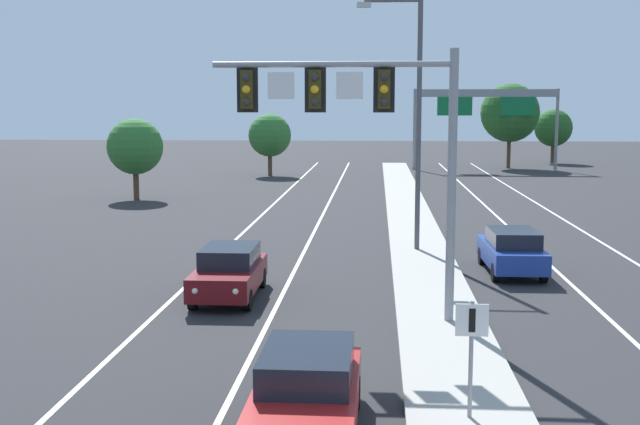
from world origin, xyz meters
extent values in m
cube|color=#9E9B93|center=(0.00, 18.00, 0.07)|extent=(2.40, 110.00, 0.15)
cube|color=silver|center=(-4.70, 25.00, 0.00)|extent=(0.14, 100.00, 0.01)
cube|color=silver|center=(4.70, 25.00, 0.00)|extent=(0.14, 100.00, 0.01)
cube|color=silver|center=(-8.00, 25.00, 0.00)|extent=(0.14, 100.00, 0.01)
cube|color=silver|center=(8.00, 25.00, 0.00)|extent=(0.14, 100.00, 0.01)
cylinder|color=gray|center=(0.19, 11.91, 3.75)|extent=(0.24, 0.24, 7.20)
cylinder|color=gray|center=(-2.96, 11.91, 6.95)|extent=(6.31, 0.16, 0.16)
cube|color=black|center=(-1.61, 11.95, 6.30)|extent=(0.56, 0.06, 1.20)
cube|color=#38330F|center=(-1.61, 11.91, 6.30)|extent=(0.32, 0.32, 1.00)
sphere|color=#282828|center=(-1.61, 11.74, 6.62)|extent=(0.22, 0.22, 0.22)
sphere|color=#F2A819|center=(-1.61, 11.74, 6.30)|extent=(0.22, 0.22, 0.22)
sphere|color=#282828|center=(-1.61, 11.74, 5.98)|extent=(0.22, 0.22, 0.22)
cube|color=black|center=(-3.41, 11.95, 6.30)|extent=(0.56, 0.06, 1.20)
cube|color=#38330F|center=(-3.41, 11.91, 6.30)|extent=(0.32, 0.32, 1.00)
sphere|color=#282828|center=(-3.41, 11.74, 6.62)|extent=(0.22, 0.22, 0.22)
sphere|color=#F2A819|center=(-3.41, 11.74, 6.30)|extent=(0.22, 0.22, 0.22)
sphere|color=#282828|center=(-3.41, 11.74, 5.98)|extent=(0.22, 0.22, 0.22)
cube|color=black|center=(-5.21, 11.95, 6.30)|extent=(0.56, 0.06, 1.20)
cube|color=#38330F|center=(-5.21, 11.91, 6.30)|extent=(0.32, 0.32, 1.00)
sphere|color=#282828|center=(-5.21, 11.74, 6.62)|extent=(0.22, 0.22, 0.22)
sphere|color=#F2A819|center=(-5.21, 11.74, 6.30)|extent=(0.22, 0.22, 0.22)
sphere|color=#282828|center=(-5.21, 11.74, 5.98)|extent=(0.22, 0.22, 0.22)
cube|color=white|center=(-2.51, 11.89, 6.40)|extent=(0.70, 0.04, 0.70)
cube|color=white|center=(-4.31, 11.89, 6.40)|extent=(0.70, 0.04, 0.70)
cylinder|color=gray|center=(-0.02, 5.11, 1.25)|extent=(0.08, 0.08, 2.20)
cube|color=white|center=(-0.02, 5.08, 2.00)|extent=(0.60, 0.03, 0.60)
cube|color=black|center=(-0.02, 5.06, 2.00)|extent=(0.12, 0.01, 0.44)
cylinder|color=#4C4C51|center=(-0.13, 22.82, 5.15)|extent=(0.20, 0.20, 10.00)
cylinder|color=#4C4C51|center=(-1.23, 22.82, 9.95)|extent=(2.20, 0.12, 0.12)
cube|color=#B7B7B2|center=(-2.33, 22.82, 9.80)|extent=(0.56, 0.28, 0.20)
cube|color=maroon|center=(-2.98, 4.28, 0.67)|extent=(1.83, 4.41, 0.70)
cube|color=black|center=(-2.98, 4.50, 1.30)|extent=(1.60, 2.39, 0.56)
cylinder|color=black|center=(-2.17, 5.77, 0.32)|extent=(0.22, 0.64, 0.64)
cylinder|color=black|center=(-3.77, 5.78, 0.32)|extent=(0.22, 0.64, 0.64)
cube|color=#5B0F14|center=(-6.28, 14.60, 0.67)|extent=(1.83, 4.41, 0.70)
cube|color=black|center=(-6.28, 14.82, 1.30)|extent=(1.60, 2.39, 0.56)
sphere|color=#EAE5C6|center=(-5.69, 12.42, 0.72)|extent=(0.18, 0.18, 0.18)
sphere|color=#EAE5C6|center=(-6.84, 12.41, 0.72)|extent=(0.18, 0.18, 0.18)
cylinder|color=black|center=(-5.47, 13.10, 0.32)|extent=(0.22, 0.64, 0.64)
cylinder|color=black|center=(-7.07, 13.09, 0.32)|extent=(0.22, 0.64, 0.64)
cylinder|color=black|center=(-5.49, 16.10, 0.32)|extent=(0.22, 0.64, 0.64)
cylinder|color=black|center=(-7.09, 16.09, 0.32)|extent=(0.22, 0.64, 0.64)
cube|color=navy|center=(3.01, 19.01, 0.67)|extent=(1.89, 4.44, 0.70)
cube|color=black|center=(3.01, 18.79, 1.30)|extent=(1.63, 2.41, 0.56)
sphere|color=#EAE5C6|center=(2.39, 21.18, 0.72)|extent=(0.18, 0.18, 0.18)
sphere|color=#EAE5C6|center=(3.54, 21.20, 0.72)|extent=(0.18, 0.18, 0.18)
cylinder|color=black|center=(2.18, 20.50, 0.32)|extent=(0.23, 0.64, 0.64)
cylinder|color=black|center=(3.77, 20.53, 0.32)|extent=(0.23, 0.64, 0.64)
cylinder|color=black|center=(2.24, 17.50, 0.32)|extent=(0.23, 0.64, 0.64)
cylinder|color=black|center=(3.84, 17.53, 0.32)|extent=(0.23, 0.64, 0.64)
cylinder|color=gray|center=(1.70, 65.89, 3.75)|extent=(0.28, 0.28, 7.50)
cylinder|color=gray|center=(14.70, 65.89, 3.75)|extent=(0.28, 0.28, 7.50)
cube|color=gray|center=(8.20, 65.89, 7.10)|extent=(13.00, 0.36, 0.70)
cube|color=#0F6033|center=(5.34, 65.69, 5.90)|extent=(3.20, 0.08, 1.70)
cube|color=#0F6033|center=(11.06, 65.69, 5.90)|extent=(3.20, 0.08, 1.70)
cylinder|color=#4C3823|center=(-10.88, 58.47, 1.00)|extent=(0.36, 0.36, 1.99)
sphere|color=#2D6B2D|center=(-10.88, 58.47, 3.45)|extent=(3.65, 3.65, 3.65)
cylinder|color=#4C3823|center=(-17.08, 40.50, 0.97)|extent=(0.36, 0.36, 1.93)
sphere|color=#2D6B2D|center=(-17.08, 40.50, 3.35)|extent=(3.53, 3.53, 3.53)
cylinder|color=#4C3823|center=(16.52, 75.78, 1.06)|extent=(0.36, 0.36, 2.13)
sphere|color=#235623|center=(16.52, 75.78, 3.68)|extent=(3.89, 3.89, 3.89)
cylinder|color=#4C3823|center=(10.82, 68.44, 1.53)|extent=(0.36, 0.36, 3.05)
sphere|color=#235623|center=(10.82, 68.44, 5.29)|extent=(5.58, 5.58, 5.58)
camera|label=1|loc=(-1.78, -9.21, 5.85)|focal=44.87mm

